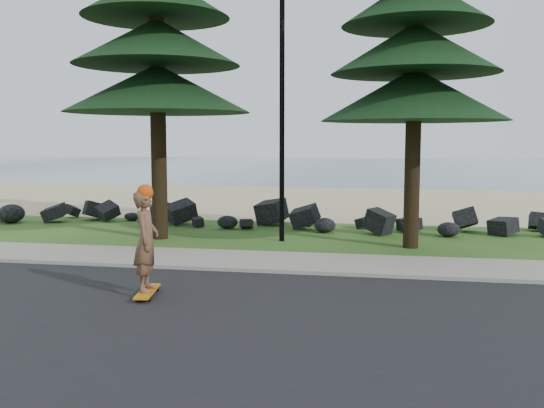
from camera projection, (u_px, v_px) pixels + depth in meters
The scene contains 9 objects.
ground at pixel (258, 264), 13.80m from camera, with size 160.00×160.00×0.00m, color #255119.
road at pixel (199, 322), 9.40m from camera, with size 160.00×7.00×0.02m, color black.
kerb at pixel (250, 270), 12.92m from camera, with size 160.00×0.20×0.10m, color gray.
sidewalk at pixel (260, 260), 13.99m from camera, with size 160.00×2.00×0.08m, color gray.
beach_sand at pixel (322, 201), 27.98m from camera, with size 160.00×15.00×0.01m, color tan.
ocean at pixel (357, 166), 63.66m from camera, with size 160.00×58.00×0.01m, color #304D5C.
seawall_boulders at pixel (294, 229), 19.28m from camera, with size 60.00×2.40×1.10m, color black, non-canonical shape.
lamp_post at pixel (282, 91), 16.49m from camera, with size 0.25×0.14×8.14m.
skateboarder at pixel (146, 241), 10.80m from camera, with size 0.54×1.11×2.02m.
Camera 1 is at (2.78, -13.29, 2.83)m, focal length 40.00 mm.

